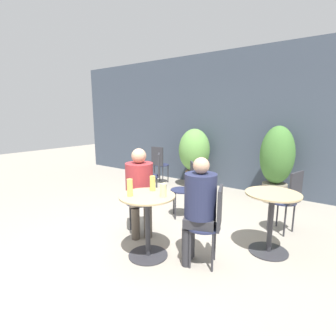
{
  "coord_description": "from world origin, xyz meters",
  "views": [
    {
      "loc": [
        2.07,
        -2.22,
        1.66
      ],
      "look_at": [
        0.19,
        0.33,
        1.0
      ],
      "focal_mm": 28.0,
      "sensor_mm": 36.0,
      "label": 1
    }
  ],
  "objects_px": {
    "bistro_chair_3": "(155,172)",
    "potted_plant_1": "(277,161)",
    "bistro_chair_1": "(138,194)",
    "beer_glass_1": "(153,183)",
    "beer_glass_2": "(130,188)",
    "cafe_table_near": "(148,216)",
    "bistro_chair_0": "(212,219)",
    "bistro_chair_2": "(187,184)",
    "bistro_chair_4": "(289,197)",
    "bistro_chair_5": "(159,162)",
    "beer_glass_0": "(163,190)",
    "seated_person_1": "(140,185)",
    "cafe_table_far": "(271,213)",
    "potted_plant_0": "(194,153)",
    "seated_person_0": "(199,202)"
  },
  "relations": [
    {
      "from": "beer_glass_0",
      "to": "potted_plant_1",
      "type": "xyz_separation_m",
      "value": [
        0.47,
        2.92,
        -0.04
      ]
    },
    {
      "from": "bistro_chair_0",
      "to": "beer_glass_0",
      "type": "distance_m",
      "value": 0.62
    },
    {
      "from": "bistro_chair_0",
      "to": "beer_glass_2",
      "type": "distance_m",
      "value": 0.97
    },
    {
      "from": "bistro_chair_1",
      "to": "bistro_chair_2",
      "type": "distance_m",
      "value": 0.9
    },
    {
      "from": "seated_person_0",
      "to": "bistro_chair_2",
      "type": "bearing_deg",
      "value": -163.63
    },
    {
      "from": "bistro_chair_0",
      "to": "bistro_chair_2",
      "type": "relative_size",
      "value": 1.0
    },
    {
      "from": "bistro_chair_4",
      "to": "bistro_chair_5",
      "type": "distance_m",
      "value": 3.3
    },
    {
      "from": "beer_glass_1",
      "to": "potted_plant_1",
      "type": "height_order",
      "value": "potted_plant_1"
    },
    {
      "from": "cafe_table_near",
      "to": "seated_person_1",
      "type": "relative_size",
      "value": 0.62
    },
    {
      "from": "bistro_chair_0",
      "to": "bistro_chair_4",
      "type": "height_order",
      "value": "same"
    },
    {
      "from": "bistro_chair_2",
      "to": "seated_person_1",
      "type": "relative_size",
      "value": 0.74
    },
    {
      "from": "bistro_chair_3",
      "to": "potted_plant_1",
      "type": "bearing_deg",
      "value": 84.77
    },
    {
      "from": "cafe_table_far",
      "to": "bistro_chair_1",
      "type": "height_order",
      "value": "bistro_chair_1"
    },
    {
      "from": "bistro_chair_5",
      "to": "beer_glass_0",
      "type": "xyz_separation_m",
      "value": [
        2.13,
        -2.62,
        0.29
      ]
    },
    {
      "from": "beer_glass_2",
      "to": "cafe_table_near",
      "type": "bearing_deg",
      "value": 45.91
    },
    {
      "from": "beer_glass_0",
      "to": "beer_glass_1",
      "type": "xyz_separation_m",
      "value": [
        -0.25,
        0.12,
        0.01
      ]
    },
    {
      "from": "bistro_chair_1",
      "to": "potted_plant_1",
      "type": "xyz_separation_m",
      "value": [
        1.22,
        2.51,
        0.25
      ]
    },
    {
      "from": "cafe_table_near",
      "to": "bistro_chair_0",
      "type": "bearing_deg",
      "value": 20.79
    },
    {
      "from": "seated_person_0",
      "to": "potted_plant_0",
      "type": "distance_m",
      "value": 3.23
    },
    {
      "from": "bistro_chair_0",
      "to": "beer_glass_0",
      "type": "xyz_separation_m",
      "value": [
        -0.51,
        -0.2,
        0.29
      ]
    },
    {
      "from": "potted_plant_0",
      "to": "seated_person_1",
      "type": "bearing_deg",
      "value": -75.21
    },
    {
      "from": "beer_glass_0",
      "to": "beer_glass_1",
      "type": "relative_size",
      "value": 0.84
    },
    {
      "from": "bistro_chair_0",
      "to": "seated_person_0",
      "type": "distance_m",
      "value": 0.23
    },
    {
      "from": "cafe_table_near",
      "to": "cafe_table_far",
      "type": "xyz_separation_m",
      "value": [
        1.13,
        0.94,
        -0.0
      ]
    },
    {
      "from": "bistro_chair_2",
      "to": "beer_glass_1",
      "type": "xyz_separation_m",
      "value": [
        0.22,
        -1.14,
        0.3
      ]
    },
    {
      "from": "seated_person_1",
      "to": "bistro_chair_0",
      "type": "bearing_deg",
      "value": -56.39
    },
    {
      "from": "bistro_chair_3",
      "to": "bistro_chair_5",
      "type": "distance_m",
      "value": 1.13
    },
    {
      "from": "seated_person_0",
      "to": "cafe_table_far",
      "type": "bearing_deg",
      "value": 121.05
    },
    {
      "from": "cafe_table_far",
      "to": "seated_person_1",
      "type": "distance_m",
      "value": 1.7
    },
    {
      "from": "bistro_chair_4",
      "to": "beer_glass_2",
      "type": "relative_size",
      "value": 4.6
    },
    {
      "from": "seated_person_1",
      "to": "beer_glass_1",
      "type": "bearing_deg",
      "value": -77.18
    },
    {
      "from": "bistro_chair_1",
      "to": "beer_glass_2",
      "type": "distance_m",
      "value": 0.81
    },
    {
      "from": "cafe_table_far",
      "to": "seated_person_0",
      "type": "bearing_deg",
      "value": -128.17
    },
    {
      "from": "bistro_chair_3",
      "to": "potted_plant_0",
      "type": "height_order",
      "value": "potted_plant_0"
    },
    {
      "from": "beer_glass_2",
      "to": "potted_plant_0",
      "type": "distance_m",
      "value": 3.25
    },
    {
      "from": "bistro_chair_2",
      "to": "potted_plant_1",
      "type": "bearing_deg",
      "value": 109.38
    },
    {
      "from": "bistro_chair_0",
      "to": "potted_plant_1",
      "type": "xyz_separation_m",
      "value": [
        -0.04,
        2.72,
        0.25
      ]
    },
    {
      "from": "bistro_chair_4",
      "to": "beer_glass_0",
      "type": "bearing_deg",
      "value": -17.85
    },
    {
      "from": "seated_person_1",
      "to": "beer_glass_1",
      "type": "relative_size",
      "value": 6.7
    },
    {
      "from": "cafe_table_far",
      "to": "bistro_chair_3",
      "type": "relative_size",
      "value": 0.83
    },
    {
      "from": "seated_person_0",
      "to": "potted_plant_1",
      "type": "distance_m",
      "value": 2.77
    },
    {
      "from": "bistro_chair_1",
      "to": "beer_glass_1",
      "type": "height_order",
      "value": "beer_glass_1"
    },
    {
      "from": "cafe_table_far",
      "to": "bistro_chair_2",
      "type": "bearing_deg",
      "value": 165.02
    },
    {
      "from": "cafe_table_near",
      "to": "cafe_table_far",
      "type": "distance_m",
      "value": 1.47
    },
    {
      "from": "cafe_table_far",
      "to": "beer_glass_0",
      "type": "distance_m",
      "value": 1.34
    },
    {
      "from": "cafe_table_near",
      "to": "potted_plant_1",
      "type": "height_order",
      "value": "potted_plant_1"
    },
    {
      "from": "bistro_chair_3",
      "to": "seated_person_1",
      "type": "xyz_separation_m",
      "value": [
        0.85,
        -1.37,
        0.17
      ]
    },
    {
      "from": "beer_glass_1",
      "to": "potted_plant_0",
      "type": "relative_size",
      "value": 0.14
    },
    {
      "from": "seated_person_1",
      "to": "beer_glass_2",
      "type": "height_order",
      "value": "seated_person_1"
    },
    {
      "from": "bistro_chair_4",
      "to": "potted_plant_0",
      "type": "distance_m",
      "value": 2.69
    }
  ]
}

